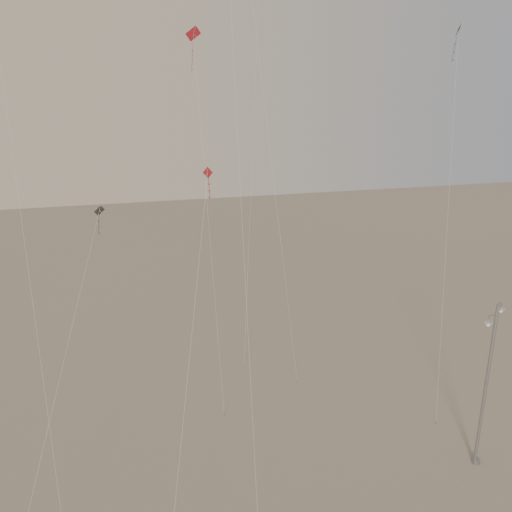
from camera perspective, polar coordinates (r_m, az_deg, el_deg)
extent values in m
plane|color=gray|center=(33.61, 6.33, -22.74)|extent=(160.00, 160.00, 0.00)
cylinder|color=gray|center=(37.79, 21.12, -18.55)|extent=(0.44, 0.44, 0.30)
cylinder|color=gray|center=(35.26, 21.99, -12.11)|extent=(0.35, 0.18, 9.99)
cylinder|color=gray|center=(33.29, 23.20, -4.43)|extent=(0.14, 0.14, 0.18)
cylinder|color=gray|center=(33.57, 23.26, -4.53)|extent=(0.43, 0.37, 0.07)
cylinder|color=gray|center=(33.86, 23.32, -4.63)|extent=(0.06, 0.06, 0.30)
ellipsoid|color=#ADADA8|center=(33.91, 23.29, -4.87)|extent=(0.52, 0.52, 0.18)
cylinder|color=gray|center=(33.31, 22.69, -5.47)|extent=(0.60, 0.10, 0.07)
cylinder|color=gray|center=(33.20, 22.25, -5.86)|extent=(0.06, 0.06, 0.40)
ellipsoid|color=#ADADA8|center=(33.28, 22.21, -6.18)|extent=(0.52, 0.52, 0.18)
cylinder|color=beige|center=(31.03, -23.24, 9.91)|extent=(1.62, 9.79, 36.52)
cylinder|color=beige|center=(30.28, -1.46, 4.69)|extent=(2.00, 14.04, 29.82)
cylinder|color=beige|center=(41.14, 0.76, 15.72)|extent=(3.07, 8.06, 40.72)
cylinder|color=gray|center=(43.49, 4.14, -12.38)|extent=(0.06, 0.06, 0.10)
cube|color=maroon|center=(28.66, -4.85, 8.32)|extent=(0.41, 0.52, 0.62)
cylinder|color=maroon|center=(28.93, -4.70, 6.78)|extent=(0.11, 0.16, 1.07)
cylinder|color=beige|center=(26.48, -6.89, -12.21)|extent=(4.22, 9.98, 17.08)
cube|color=black|center=(37.23, 19.59, 20.53)|extent=(0.38, 0.73, 0.74)
cylinder|color=black|center=(37.09, 19.22, 18.96)|extent=(0.22, 0.03, 1.39)
cylinder|color=beige|center=(36.97, 18.51, 1.65)|extent=(0.72, 2.91, 24.20)
cylinder|color=gray|center=(40.56, 17.55, -15.63)|extent=(0.06, 0.06, 0.10)
cylinder|color=beige|center=(43.79, -0.35, 10.14)|extent=(3.30, 6.86, 32.07)
cylinder|color=gray|center=(45.19, -1.21, -11.11)|extent=(0.06, 0.06, 0.10)
cube|color=black|center=(33.08, -15.39, 4.40)|extent=(0.60, 0.25, 0.61)
cylinder|color=black|center=(33.38, -15.44, 3.03)|extent=(0.13, 0.15, 1.12)
cylinder|color=beige|center=(31.63, -18.81, -10.55)|extent=(5.00, 8.50, 14.48)
cube|color=maroon|center=(40.76, -6.30, 21.24)|extent=(1.10, 0.38, 1.01)
cylinder|color=maroon|center=(40.80, -6.38, 19.22)|extent=(0.19, 0.25, 1.92)
cylinder|color=beige|center=(38.17, -4.74, 3.11)|extent=(0.06, 7.48, 24.37)
cylinder|color=gray|center=(39.70, -3.20, -15.53)|extent=(0.06, 0.06, 0.10)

